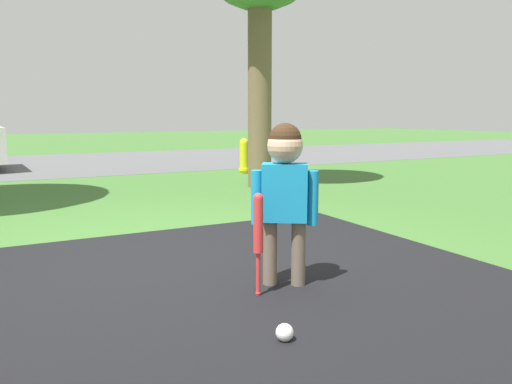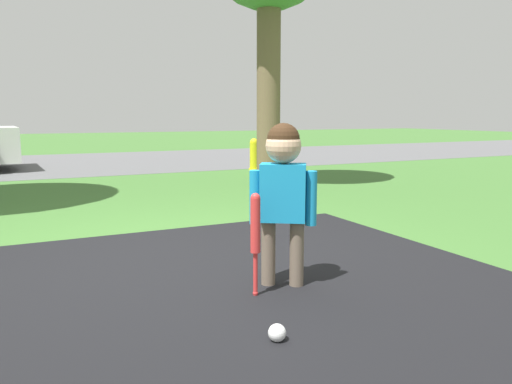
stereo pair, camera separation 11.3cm
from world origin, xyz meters
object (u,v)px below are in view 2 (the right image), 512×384
(child, at_px, (283,182))
(baseball_bat, at_px, (255,230))
(fire_hydrant, at_px, (254,156))
(sports_ball, at_px, (277,333))

(child, xyz_separation_m, baseball_bat, (-0.25, -0.10, -0.27))
(child, height_order, fire_hydrant, child)
(child, bearing_deg, baseball_bat, -125.52)
(sports_ball, xyz_separation_m, fire_hydrant, (3.09, 6.67, 0.29))
(baseball_bat, bearing_deg, fire_hydrant, 64.36)
(baseball_bat, xyz_separation_m, sports_ball, (-0.18, -0.62, -0.38))
(child, relative_size, baseball_bat, 1.64)
(baseball_bat, bearing_deg, sports_ball, -106.30)
(baseball_bat, xyz_separation_m, fire_hydrant, (2.90, 6.05, -0.09))
(child, xyz_separation_m, fire_hydrant, (2.66, 5.95, -0.36))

